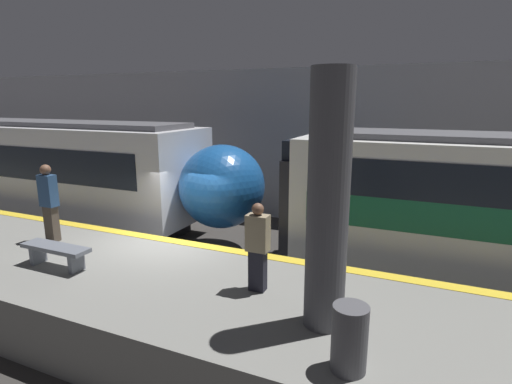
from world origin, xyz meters
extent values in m
plane|color=#33302D|center=(0.00, 0.00, 0.00)|extent=(120.00, 120.00, 0.00)
cube|color=slate|center=(0.00, -1.84, 0.56)|extent=(40.00, 3.69, 1.13)
cube|color=gold|center=(0.00, -0.15, 1.13)|extent=(40.00, 0.30, 0.01)
cube|color=#939399|center=(0.00, 6.23, 2.73)|extent=(50.00, 0.15, 5.47)
cylinder|color=#47474C|center=(4.29, -2.23, 2.96)|extent=(0.59, 0.59, 3.67)
ellipsoid|color=#195199|center=(0.15, 2.34, 1.95)|extent=(2.42, 2.59, 2.39)
sphere|color=#F2EFCC|center=(1.10, 2.34, 1.52)|extent=(0.20, 0.20, 0.20)
cube|color=black|center=(2.52, 2.34, 1.86)|extent=(0.25, 2.76, 2.27)
cube|color=black|center=(2.52, 2.34, 3.00)|extent=(0.25, 2.47, 0.91)
sphere|color=#EA4C42|center=(2.37, 1.71, 1.47)|extent=(0.18, 0.18, 0.18)
sphere|color=#EA4C42|center=(2.37, 2.97, 1.47)|extent=(0.18, 0.18, 0.18)
cube|color=#473D33|center=(-2.42, -1.26, 1.55)|extent=(0.28, 0.20, 0.84)
cube|color=navy|center=(-2.42, -1.26, 2.34)|extent=(0.38, 0.24, 0.73)
sphere|color=brown|center=(-2.42, -1.26, 2.82)|extent=(0.24, 0.24, 0.24)
cube|color=black|center=(2.98, -1.63, 1.49)|extent=(0.28, 0.20, 0.73)
cube|color=gray|center=(2.98, -1.63, 2.17)|extent=(0.38, 0.24, 0.63)
sphere|color=brown|center=(2.98, -1.63, 2.59)|extent=(0.21, 0.21, 0.21)
cube|color=slate|center=(-1.58, -2.33, 1.33)|extent=(0.10, 0.32, 0.41)
cube|color=slate|center=(-0.53, -2.33, 1.33)|extent=(0.10, 0.32, 0.41)
cube|color=slate|center=(-1.05, -2.33, 1.54)|extent=(1.50, 0.40, 0.08)
cylinder|color=#4C4C51|center=(4.83, -3.12, 1.55)|extent=(0.44, 0.44, 0.85)
camera|label=1|loc=(5.52, -7.51, 4.36)|focal=28.00mm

